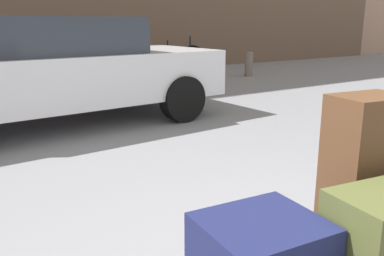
{
  "coord_description": "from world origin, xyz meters",
  "views": [
    {
      "loc": [
        -1.45,
        -0.99,
        1.36
      ],
      "look_at": [
        0.0,
        1.2,
        0.69
      ],
      "focal_mm": 38.95,
      "sensor_mm": 36.0,
      "label": 1
    }
  ],
  "objects_px": {
    "suitcase_navy_front_left": "(261,248)",
    "parked_car": "(53,69)",
    "suitcase_brown_rear_right": "(364,160)",
    "bicycle_leaning": "(175,58)",
    "bollard_kerb_near": "(142,72)",
    "bollard_kerb_far": "(249,64)",
    "bollard_kerb_mid": "(196,68)"
  },
  "relations": [
    {
      "from": "suitcase_navy_front_left",
      "to": "parked_car",
      "type": "distance_m",
      "value": 4.51
    },
    {
      "from": "suitcase_brown_rear_right",
      "to": "bicycle_leaning",
      "type": "xyz_separation_m",
      "value": [
        4.21,
        8.83,
        -0.3
      ]
    },
    {
      "from": "bicycle_leaning",
      "to": "bollard_kerb_near",
      "type": "height_order",
      "value": "bicycle_leaning"
    },
    {
      "from": "parked_car",
      "to": "bollard_kerb_near",
      "type": "bearing_deg",
      "value": 44.35
    },
    {
      "from": "suitcase_brown_rear_right",
      "to": "parked_car",
      "type": "xyz_separation_m",
      "value": [
        -0.33,
        4.4,
        0.08
      ]
    },
    {
      "from": "bicycle_leaning",
      "to": "bollard_kerb_far",
      "type": "xyz_separation_m",
      "value": [
        1.01,
        -1.96,
        -0.07
      ]
    },
    {
      "from": "bicycle_leaning",
      "to": "bollard_kerb_near",
      "type": "distance_m",
      "value": 2.81
    },
    {
      "from": "bollard_kerb_near",
      "to": "suitcase_brown_rear_right",
      "type": "bearing_deg",
      "value": -107.73
    },
    {
      "from": "suitcase_navy_front_left",
      "to": "suitcase_brown_rear_right",
      "type": "xyz_separation_m",
      "value": [
        0.76,
        0.08,
        0.21
      ]
    },
    {
      "from": "suitcase_navy_front_left",
      "to": "suitcase_brown_rear_right",
      "type": "height_order",
      "value": "suitcase_brown_rear_right"
    },
    {
      "from": "suitcase_brown_rear_right",
      "to": "bicycle_leaning",
      "type": "bearing_deg",
      "value": 73.09
    },
    {
      "from": "suitcase_navy_front_left",
      "to": "bollard_kerb_near",
      "type": "xyz_separation_m",
      "value": [
        2.96,
        6.95,
        -0.16
      ]
    },
    {
      "from": "parked_car",
      "to": "bollard_kerb_near",
      "type": "height_order",
      "value": "parked_car"
    },
    {
      "from": "suitcase_navy_front_left",
      "to": "bicycle_leaning",
      "type": "height_order",
      "value": "bicycle_leaning"
    },
    {
      "from": "suitcase_navy_front_left",
      "to": "bollard_kerb_far",
      "type": "xyz_separation_m",
      "value": [
        5.99,
        6.95,
        -0.16
      ]
    },
    {
      "from": "bollard_kerb_near",
      "to": "parked_car",
      "type": "bearing_deg",
      "value": -135.65
    },
    {
      "from": "parked_car",
      "to": "bollard_kerb_far",
      "type": "xyz_separation_m",
      "value": [
        5.56,
        2.47,
        -0.45
      ]
    },
    {
      "from": "suitcase_navy_front_left",
      "to": "bollard_kerb_mid",
      "type": "height_order",
      "value": "bollard_kerb_mid"
    },
    {
      "from": "parked_car",
      "to": "bicycle_leaning",
      "type": "bearing_deg",
      "value": 44.26
    },
    {
      "from": "suitcase_navy_front_left",
      "to": "bicycle_leaning",
      "type": "distance_m",
      "value": 10.2
    },
    {
      "from": "bollard_kerb_far",
      "to": "parked_car",
      "type": "bearing_deg",
      "value": -156.0
    },
    {
      "from": "suitcase_navy_front_left",
      "to": "bollard_kerb_near",
      "type": "distance_m",
      "value": 7.56
    },
    {
      "from": "suitcase_navy_front_left",
      "to": "bollard_kerb_far",
      "type": "bearing_deg",
      "value": 54.72
    },
    {
      "from": "bicycle_leaning",
      "to": "bollard_kerb_far",
      "type": "relative_size",
      "value": 2.79
    },
    {
      "from": "suitcase_brown_rear_right",
      "to": "bollard_kerb_mid",
      "type": "relative_size",
      "value": 1.1
    },
    {
      "from": "parked_car",
      "to": "suitcase_navy_front_left",
      "type": "bearing_deg",
      "value": -95.51
    },
    {
      "from": "suitcase_navy_front_left",
      "to": "bollard_kerb_near",
      "type": "relative_size",
      "value": 0.79
    },
    {
      "from": "suitcase_navy_front_left",
      "to": "suitcase_brown_rear_right",
      "type": "relative_size",
      "value": 0.72
    },
    {
      "from": "parked_car",
      "to": "bollard_kerb_mid",
      "type": "height_order",
      "value": "parked_car"
    },
    {
      "from": "suitcase_brown_rear_right",
      "to": "parked_car",
      "type": "distance_m",
      "value": 4.41
    },
    {
      "from": "parked_car",
      "to": "bollard_kerb_mid",
      "type": "bearing_deg",
      "value": 32.12
    },
    {
      "from": "suitcase_brown_rear_right",
      "to": "bollard_kerb_mid",
      "type": "xyz_separation_m",
      "value": [
        3.61,
        6.88,
        -0.37
      ]
    }
  ]
}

